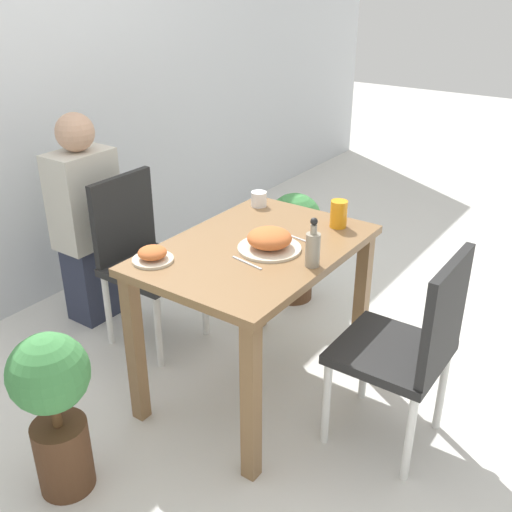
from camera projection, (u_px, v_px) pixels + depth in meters
ground_plane at (256, 387)px, 2.88m from camera, size 16.00×16.00×0.00m
wall_back at (11, 78)px, 3.13m from camera, size 8.00×0.05×2.60m
dining_table at (256, 271)px, 2.61m from camera, size 1.03×0.71×0.75m
chair_near at (411, 343)px, 2.34m from camera, size 0.42×0.42×0.89m
chair_far at (142, 252)px, 3.09m from camera, size 0.42×0.42×0.89m
food_plate at (270, 240)px, 2.51m from camera, size 0.27×0.27×0.09m
side_plate at (153, 255)px, 2.41m from camera, size 0.17×0.17×0.06m
drink_cup at (259, 199)px, 2.97m from camera, size 0.08×0.08×0.07m
juice_glass at (339, 214)px, 2.72m from camera, size 0.08×0.08×0.13m
sauce_bottle at (313, 248)px, 2.35m from camera, size 0.06×0.06×0.21m
fork_utensil at (247, 263)px, 2.40m from camera, size 0.04×0.16×0.00m
spoon_utensil at (291, 236)px, 2.65m from camera, size 0.04×0.19×0.00m
potted_plant_left at (54, 403)px, 2.17m from camera, size 0.29×0.29×0.68m
potted_plant_right at (294, 239)px, 3.51m from camera, size 0.32×0.32×0.66m
person_figure at (87, 221)px, 3.24m from camera, size 0.34×0.22×1.17m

